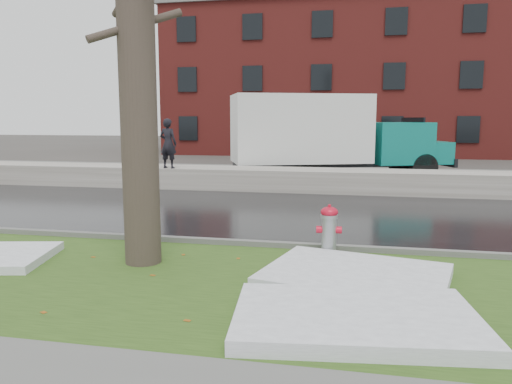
% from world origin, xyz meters
% --- Properties ---
extents(ground, '(120.00, 120.00, 0.00)m').
position_xyz_m(ground, '(0.00, 0.00, 0.00)').
color(ground, '#47423D').
rests_on(ground, ground).
extents(verge, '(60.00, 4.50, 0.04)m').
position_xyz_m(verge, '(0.00, -1.25, 0.02)').
color(verge, '#2B4717').
rests_on(verge, ground).
extents(road, '(60.00, 7.00, 0.03)m').
position_xyz_m(road, '(0.00, 4.50, 0.01)').
color(road, black).
rests_on(road, ground).
extents(parking_lot, '(60.00, 9.00, 0.03)m').
position_xyz_m(parking_lot, '(0.00, 13.00, 0.01)').
color(parking_lot, slate).
rests_on(parking_lot, ground).
extents(curb, '(60.00, 0.15, 0.14)m').
position_xyz_m(curb, '(0.00, 1.00, 0.07)').
color(curb, slate).
rests_on(curb, ground).
extents(snowbank, '(60.00, 1.60, 0.75)m').
position_xyz_m(snowbank, '(0.00, 8.70, 0.38)').
color(snowbank, beige).
rests_on(snowbank, ground).
extents(brick_building, '(26.00, 12.00, 10.00)m').
position_xyz_m(brick_building, '(2.00, 30.00, 5.00)').
color(brick_building, maroon).
rests_on(brick_building, ground).
extents(bg_tree_left, '(1.40, 1.62, 6.50)m').
position_xyz_m(bg_tree_left, '(-12.00, 22.00, 3.33)').
color(bg_tree_left, brown).
rests_on(bg_tree_left, ground).
extents(bg_tree_center, '(1.40, 1.62, 6.50)m').
position_xyz_m(bg_tree_center, '(-6.00, 26.00, 3.33)').
color(bg_tree_center, brown).
rests_on(bg_tree_center, ground).
extents(fire_hydrant, '(0.45, 0.39, 0.92)m').
position_xyz_m(fire_hydrant, '(1.76, 0.57, 0.53)').
color(fire_hydrant, gray).
rests_on(fire_hydrant, verge).
extents(tree, '(1.43, 1.61, 7.50)m').
position_xyz_m(tree, '(-1.28, -0.44, 3.82)').
color(tree, brown).
rests_on(tree, verge).
extents(box_truck, '(10.03, 5.24, 3.38)m').
position_xyz_m(box_truck, '(0.94, 12.10, 1.79)').
color(box_truck, black).
rests_on(box_truck, ground).
extents(worker, '(0.68, 0.50, 1.70)m').
position_xyz_m(worker, '(-4.17, 8.10, 1.60)').
color(worker, black).
rests_on(worker, snowbank).
extents(snow_patch_near, '(2.99, 2.55, 0.16)m').
position_xyz_m(snow_patch_near, '(2.24, -0.72, 0.12)').
color(snow_patch_near, white).
rests_on(snow_patch_near, verge).
extents(snow_patch_side, '(2.99, 2.12, 0.18)m').
position_xyz_m(snow_patch_side, '(2.25, -2.40, 0.13)').
color(snow_patch_side, white).
rests_on(snow_patch_side, verge).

